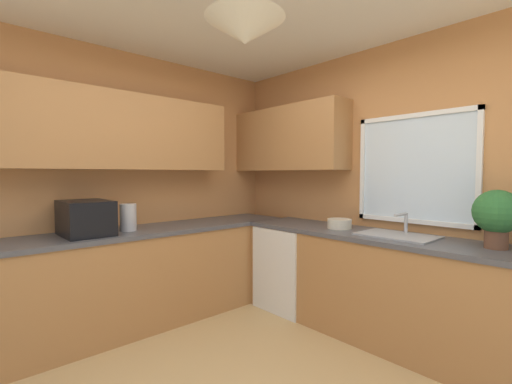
% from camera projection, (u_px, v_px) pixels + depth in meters
% --- Properties ---
extents(room_shell, '(4.02, 3.77, 2.66)m').
position_uv_depth(room_shell, '(229.00, 121.00, 2.88)').
color(room_shell, '#C6844C').
rests_on(room_shell, ground_plane).
extents(counter_run_left, '(0.65, 3.38, 0.90)m').
position_uv_depth(counter_run_left, '(130.00, 279.00, 3.18)').
color(counter_run_left, '#AD7542').
rests_on(counter_run_left, ground_plane).
extents(counter_run_back, '(3.11, 0.65, 0.90)m').
position_uv_depth(counter_run_back, '(404.00, 292.00, 2.83)').
color(counter_run_back, '#AD7542').
rests_on(counter_run_back, ground_plane).
extents(dishwasher, '(0.60, 0.60, 0.85)m').
position_uv_depth(dishwasher, '(293.00, 267.00, 3.69)').
color(dishwasher, white).
rests_on(dishwasher, ground_plane).
extents(microwave, '(0.48, 0.36, 0.29)m').
position_uv_depth(microwave, '(86.00, 218.00, 2.91)').
color(microwave, black).
rests_on(microwave, counter_run_left).
extents(kettle, '(0.14, 0.14, 0.24)m').
position_uv_depth(kettle, '(128.00, 217.00, 3.13)').
color(kettle, '#B7B7BC').
rests_on(kettle, counter_run_left).
extents(sink_assembly, '(0.60, 0.40, 0.19)m').
position_uv_depth(sink_assembly, '(397.00, 235.00, 2.86)').
color(sink_assembly, '#9EA0A5').
rests_on(sink_assembly, counter_run_back).
extents(potted_plant, '(0.30, 0.30, 0.41)m').
position_uv_depth(potted_plant, '(497.00, 214.00, 2.37)').
color(potted_plant, brown).
rests_on(potted_plant, counter_run_back).
extents(bowl, '(0.22, 0.22, 0.09)m').
position_uv_depth(bowl, '(339.00, 224.00, 3.27)').
color(bowl, beige).
rests_on(bowl, counter_run_back).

